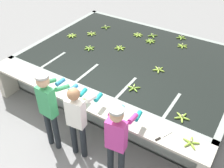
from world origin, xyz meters
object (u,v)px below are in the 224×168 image
(worker_2, at_px, (117,138))
(banana_bunch_floating_12, at_px, (181,38))
(banana_bunch_floating_2, at_px, (72,36))
(banana_bunch_floating_11, at_px, (134,88))
(banana_bunch_floating_7, at_px, (89,48))
(banana_bunch_ledge_1, at_px, (79,100))
(worker_1, at_px, (77,117))
(banana_bunch_floating_10, at_px, (182,117))
(banana_bunch_floating_5, at_px, (182,46))
(knife_0, at_px, (161,137))
(banana_bunch_floating_1, at_px, (120,48))
(banana_bunch_floating_9, at_px, (153,36))
(banana_bunch_floating_4, at_px, (138,35))
(banana_bunch_floating_0, at_px, (106,27))
(worker_0, at_px, (49,105))
(banana_bunch_floating_3, at_px, (150,41))
(banana_bunch_ledge_0, at_px, (191,143))
(banana_bunch_floating_6, at_px, (92,34))
(banana_bunch_floating_8, at_px, (159,70))

(worker_2, distance_m, banana_bunch_floating_12, 3.95)
(banana_bunch_floating_2, relative_size, banana_bunch_floating_11, 1.02)
(banana_bunch_floating_7, distance_m, banana_bunch_ledge_1, 1.98)
(banana_bunch_floating_2, height_order, banana_bunch_ledge_1, banana_bunch_ledge_1)
(banana_bunch_floating_11, height_order, banana_bunch_ledge_1, banana_bunch_ledge_1)
(banana_bunch_floating_11, bearing_deg, worker_1, -107.05)
(worker_2, height_order, banana_bunch_floating_10, worker_2)
(banana_bunch_floating_5, height_order, knife_0, banana_bunch_floating_5)
(banana_bunch_floating_1, height_order, knife_0, banana_bunch_floating_1)
(banana_bunch_floating_9, xyz_separation_m, banana_bunch_floating_10, (1.79, -2.56, -0.00))
(worker_2, distance_m, banana_bunch_floating_4, 3.76)
(banana_bunch_floating_5, bearing_deg, banana_bunch_floating_0, -176.51)
(worker_0, relative_size, banana_bunch_floating_1, 5.99)
(banana_bunch_floating_3, relative_size, banana_bunch_floating_7, 1.00)
(banana_bunch_floating_4, bearing_deg, worker_1, -79.32)
(banana_bunch_floating_3, bearing_deg, banana_bunch_floating_2, -155.78)
(banana_bunch_floating_7, distance_m, banana_bunch_floating_12, 2.46)
(worker_1, bearing_deg, banana_bunch_ledge_0, 16.66)
(banana_bunch_floating_5, distance_m, banana_bunch_floating_9, 0.88)
(worker_1, relative_size, knife_0, 4.77)
(banana_bunch_floating_2, relative_size, banana_bunch_floating_12, 1.01)
(banana_bunch_floating_1, distance_m, banana_bunch_floating_12, 1.73)
(banana_bunch_floating_4, height_order, banana_bunch_floating_10, same)
(banana_bunch_floating_1, distance_m, banana_bunch_floating_10, 2.65)
(banana_bunch_floating_6, height_order, banana_bunch_floating_7, same)
(banana_bunch_floating_0, bearing_deg, banana_bunch_floating_3, -2.83)
(banana_bunch_floating_9, bearing_deg, worker_1, -85.44)
(worker_2, bearing_deg, banana_bunch_floating_8, 97.62)
(worker_0, height_order, banana_bunch_floating_0, worker_0)
(banana_bunch_floating_8, bearing_deg, banana_bunch_floating_2, 174.81)
(banana_bunch_floating_2, distance_m, banana_bunch_floating_9, 2.17)
(worker_0, relative_size, banana_bunch_floating_0, 7.41)
(banana_bunch_floating_10, bearing_deg, banana_bunch_floating_11, 166.12)
(worker_0, xyz_separation_m, banana_bunch_ledge_1, (0.26, 0.51, -0.14))
(banana_bunch_floating_7, bearing_deg, banana_bunch_floating_12, 45.80)
(banana_bunch_floating_0, height_order, banana_bunch_floating_4, same)
(banana_bunch_floating_7, distance_m, banana_bunch_floating_11, 1.89)
(banana_bunch_floating_12, height_order, knife_0, banana_bunch_floating_12)
(knife_0, bearing_deg, banana_bunch_floating_9, 117.82)
(worker_2, bearing_deg, banana_bunch_floating_3, 107.34)
(banana_bunch_floating_12, bearing_deg, banana_bunch_ledge_1, -101.37)
(banana_bunch_floating_3, bearing_deg, banana_bunch_floating_0, 177.17)
(banana_bunch_floating_9, bearing_deg, worker_2, -72.83)
(banana_bunch_ledge_1, bearing_deg, banana_bunch_floating_6, 121.42)
(banana_bunch_floating_6, distance_m, banana_bunch_floating_9, 1.66)
(banana_bunch_floating_7, height_order, banana_bunch_floating_10, same)
(banana_bunch_floating_10, height_order, banana_bunch_floating_12, same)
(banana_bunch_floating_0, bearing_deg, banana_bunch_floating_1, -40.05)
(worker_1, distance_m, worker_2, 0.84)
(worker_2, bearing_deg, banana_bunch_ledge_1, 157.77)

